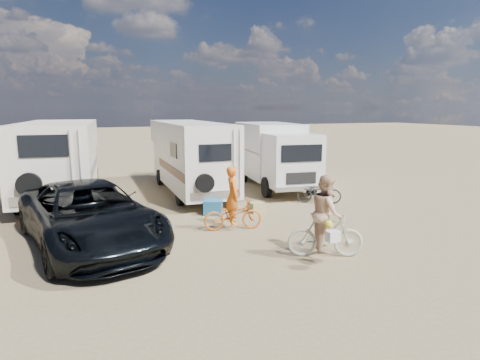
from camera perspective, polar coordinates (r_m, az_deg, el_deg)
name	(u,v)px	position (r m, az deg, el deg)	size (l,w,h in m)	color
ground	(248,241)	(11.20, 1.10, -8.64)	(140.00, 140.00, 0.00)	#907B56
rv_main	(190,158)	(17.39, -7.09, 3.13)	(2.11, 7.38, 3.01)	white
rv_left	(60,161)	(17.53, -24.03, 2.45)	(2.59, 7.22, 3.05)	silver
box_truck	(275,156)	(18.32, 4.93, 3.35)	(2.21, 6.01, 2.90)	silver
dark_suv	(89,215)	(11.35, -20.53, -4.65)	(2.76, 5.99, 1.67)	black
bike_man	(233,215)	(12.10, -1.00, -4.92)	(0.61, 1.75, 0.92)	#CA5E19
bike_woman	(325,235)	(10.14, 11.96, -7.59)	(0.52, 1.84, 1.11)	#BABCA2
rider_man	(233,201)	(12.00, -1.01, -3.03)	(0.63, 0.42, 1.74)	orange
rider_woman	(326,220)	(10.04, 12.04, -5.54)	(0.90, 0.70, 1.86)	tan
bike_parked	(319,192)	(15.74, 11.10, -1.65)	(0.58, 1.67, 0.88)	black
cooler	(213,208)	(13.86, -3.83, -3.90)	(0.62, 0.45, 0.50)	#1F628E
crate	(255,207)	(14.16, 2.19, -3.86)	(0.45, 0.45, 0.36)	#968A54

